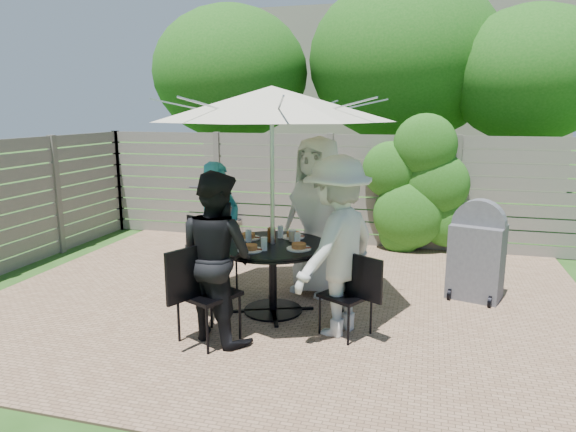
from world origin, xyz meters
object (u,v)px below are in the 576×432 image
(glass_left, at_px, (249,236))
(chair_left, at_px, (213,272))
(coffee_cup, at_px, (292,236))
(plate_left, at_px, (248,237))
(plate_front, at_px, (250,248))
(bicycle, at_px, (222,212))
(person_right, at_px, (337,247))
(plate_back, at_px, (293,235))
(chair_right, at_px, (347,311))
(bbq_grill, at_px, (477,254))
(person_back, at_px, (317,217))
(chair_front, at_px, (208,313))
(syrup_jug, at_px, (271,235))
(person_front, at_px, (217,257))
(patio_table, at_px, (273,265))
(plate_right, at_px, (299,247))
(umbrella, at_px, (272,104))
(person_left, at_px, (220,231))
(chair_back, at_px, (323,267))
(glass_front, at_px, (264,244))
(glass_right, at_px, (297,239))
(glass_back, at_px, (280,232))

(glass_left, bearing_deg, chair_left, 148.04)
(coffee_cup, bearing_deg, plate_left, -177.96)
(chair_left, xyz_separation_m, plate_front, (0.74, -0.72, 0.54))
(plate_front, distance_m, bicycle, 3.48)
(person_right, height_order, bicycle, person_right)
(chair_left, relative_size, glass_left, 6.70)
(plate_back, bearing_deg, person_right, -46.96)
(chair_right, distance_m, glass_left, 1.37)
(plate_left, xyz_separation_m, bbq_grill, (2.53, 0.91, -0.27))
(person_back, bearing_deg, bicycle, 159.55)
(chair_front, height_order, syrup_jug, chair_front)
(person_front, xyz_separation_m, bbq_grill, (2.53, 1.82, -0.29))
(patio_table, distance_m, bicycle, 3.25)
(chair_front, relative_size, person_front, 0.60)
(glass_left, height_order, coffee_cup, glass_left)
(plate_back, bearing_deg, bicycle, 127.78)
(plate_right, bearing_deg, glass_left, 166.09)
(umbrella, distance_m, bbq_grill, 3.00)
(person_left, bearing_deg, chair_back, -40.62)
(person_left, distance_m, glass_front, 0.97)
(patio_table, xyz_separation_m, bbq_grill, (2.20, 1.06, -0.00))
(chair_back, xyz_separation_m, plate_right, (-0.05, -1.03, 0.53))
(person_right, relative_size, glass_front, 12.90)
(chair_back, relative_size, chair_front, 0.98)
(person_front, relative_size, person_right, 0.93)
(glass_right, bearing_deg, person_front, -129.04)
(chair_left, height_order, glass_left, chair_left)
(bbq_grill, bearing_deg, glass_left, -140.74)
(plate_right, xyz_separation_m, syrup_jug, (-0.37, 0.21, 0.06))
(chair_back, distance_m, plate_right, 1.16)
(bicycle, bearing_deg, person_left, -70.45)
(chair_front, bearing_deg, syrup_jug, 4.55)
(chair_left, relative_size, plate_back, 3.61)
(plate_front, bearing_deg, coffee_cup, 56.70)
(plate_right, distance_m, syrup_jug, 0.43)
(coffee_cup, bearing_deg, person_front, -118.96)
(person_left, relative_size, bicycle, 0.82)
(chair_back, bearing_deg, glass_back, -11.65)
(plate_front, bearing_deg, chair_back, 66.52)
(glass_back, relative_size, syrup_jug, 0.88)
(chair_front, height_order, plate_right, chair_front)
(plate_right, xyz_separation_m, glass_back, (-0.32, 0.42, 0.05))
(chair_right, xyz_separation_m, bicycle, (-2.62, 3.14, 0.26))
(person_front, height_order, syrup_jug, person_front)
(person_left, xyz_separation_m, glass_left, (0.48, -0.32, 0.05))
(person_back, height_order, plate_back, person_back)
(coffee_cup, relative_size, bbq_grill, 0.10)
(person_left, xyz_separation_m, plate_back, (0.90, -0.00, 0.00))
(patio_table, distance_m, person_front, 0.88)
(plate_left, xyz_separation_m, coffee_cup, (0.51, 0.02, 0.04))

